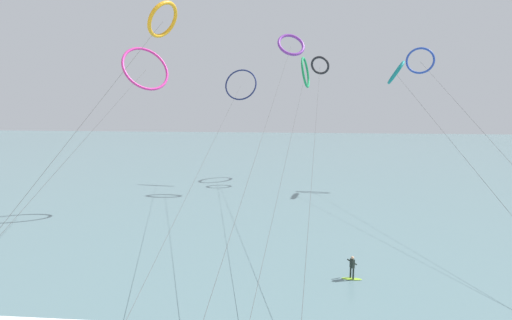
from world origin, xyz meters
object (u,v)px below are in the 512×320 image
at_px(kite_magenta, 146,69).
at_px(kite_teal, 396,73).
at_px(kite_navy, 241,85).
at_px(kite_cobalt, 420,61).
at_px(surfer_lime, 352,269).
at_px(kite_amber, 163,20).
at_px(kite_charcoal, 320,66).
at_px(kite_violet, 291,45).
at_px(kite_emerald, 305,73).

height_order(kite_magenta, kite_teal, kite_magenta).
bearing_deg(kite_navy, kite_cobalt, 4.14).
distance_m(surfer_lime, kite_navy, 40.42).
bearing_deg(kite_amber, kite_charcoal, 163.54).
bearing_deg(kite_violet, kite_navy, 126.02).
distance_m(kite_violet, kite_magenta, 21.83).
distance_m(kite_charcoal, kite_cobalt, 15.02).
height_order(surfer_lime, kite_navy, kite_navy).
height_order(surfer_lime, kite_magenta, kite_magenta).
distance_m(kite_teal, kite_charcoal, 12.13).
distance_m(kite_navy, kite_cobalt, 27.90).
bearing_deg(kite_teal, kite_cobalt, 134.60).
height_order(surfer_lime, kite_cobalt, kite_cobalt).
height_order(kite_teal, kite_cobalt, kite_cobalt).
xyz_separation_m(kite_emerald, kite_violet, (-1.96, -12.01, 2.66)).
xyz_separation_m(kite_emerald, kite_teal, (13.12, -10.66, -1.38)).
distance_m(kite_emerald, kite_violet, 12.46).
xyz_separation_m(kite_emerald, kite_magenta, (-17.71, -26.35, -2.10)).
relative_size(kite_teal, kite_navy, 0.93).
bearing_deg(kite_charcoal, kite_emerald, -41.11).
distance_m(kite_violet, kite_teal, 15.68).
relative_size(surfer_lime, kite_magenta, 0.07).
bearing_deg(surfer_lime, kite_navy, 167.41).
relative_size(kite_amber, kite_navy, 0.51).
bearing_deg(kite_emerald, kite_charcoal, -146.17).
bearing_deg(kite_navy, kite_charcoal, 11.85).
bearing_deg(kite_amber, kite_emerald, 171.46).
height_order(kite_teal, kite_navy, kite_teal).
distance_m(kite_magenta, kite_teal, 34.61).
bearing_deg(kite_magenta, kite_teal, -21.75).
distance_m(kite_violet, kite_cobalt, 19.94).
xyz_separation_m(kite_emerald, kite_charcoal, (2.40, -5.29, 0.48)).
height_order(surfer_lime, kite_violet, kite_violet).
xyz_separation_m(kite_amber, kite_magenta, (-4.50, 5.52, -3.85)).
xyz_separation_m(kite_magenta, kite_navy, (7.30, 19.50, -0.43)).
height_order(kite_navy, kite_charcoal, kite_charcoal).
distance_m(kite_violet, kite_navy, 11.18).
height_order(kite_charcoal, kite_cobalt, kite_cobalt).
height_order(kite_amber, kite_cobalt, kite_amber).
xyz_separation_m(surfer_lime, kite_cobalt, (13.21, 34.04, 18.71)).
xyz_separation_m(kite_navy, kite_cobalt, (27.71, -0.37, 3.23)).
relative_size(kite_amber, kite_cobalt, 0.47).
xyz_separation_m(surfer_lime, kite_amber, (-17.30, 9.38, 19.76)).
bearing_deg(kite_cobalt, kite_magenta, -141.48).
xyz_separation_m(kite_violet, kite_magenta, (-15.75, -14.35, -4.77)).
bearing_deg(kite_teal, kite_magenta, -57.90).
bearing_deg(kite_magenta, kite_emerald, 7.37).
xyz_separation_m(kite_amber, kite_violet, (11.26, 19.87, 0.92)).
height_order(kite_magenta, kite_cobalt, kite_cobalt).
xyz_separation_m(kite_teal, kite_navy, (-23.54, 3.80, -1.16)).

